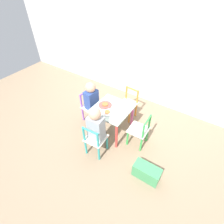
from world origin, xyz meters
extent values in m
plane|color=#8C755B|center=(0.00, 0.00, 0.00)|extent=(6.00, 6.00, 0.00)
cube|color=beige|center=(0.00, 1.09, 1.30)|extent=(6.00, 0.06, 2.60)
cube|color=silver|center=(0.00, 0.00, 0.46)|extent=(0.51, 0.51, 0.02)
cylinder|color=yellow|center=(-0.22, -0.22, 0.23)|extent=(0.04, 0.04, 0.45)
cylinder|color=#DB3D38|center=(0.22, -0.22, 0.23)|extent=(0.04, 0.04, 0.45)
cylinder|color=#387AD1|center=(-0.22, 0.22, 0.23)|extent=(0.04, 0.04, 0.45)
cylinder|color=#E5599E|center=(0.22, 0.22, 0.23)|extent=(0.04, 0.04, 0.45)
cube|color=silver|center=(-0.43, 0.05, 0.27)|extent=(0.29, 0.29, 0.02)
cylinder|color=#8E51BC|center=(-0.34, -0.07, 0.13)|extent=(0.03, 0.03, 0.27)
cylinder|color=#8E51BC|center=(-0.31, 0.14, 0.13)|extent=(0.03, 0.03, 0.27)
cylinder|color=#8E51BC|center=(-0.55, -0.05, 0.13)|extent=(0.03, 0.03, 0.27)
cylinder|color=#8E51BC|center=(-0.53, 0.16, 0.13)|extent=(0.03, 0.03, 0.27)
cylinder|color=#8E51BC|center=(-0.55, -0.05, 0.39)|extent=(0.03, 0.03, 0.25)
cylinder|color=#8E51BC|center=(-0.53, 0.16, 0.39)|extent=(0.03, 0.03, 0.25)
cylinder|color=#8E51BC|center=(-0.54, 0.06, 0.51)|extent=(0.05, 0.21, 0.02)
cube|color=silver|center=(0.03, -0.43, 0.27)|extent=(0.28, 0.28, 0.02)
cylinder|color=teal|center=(0.13, -0.32, 0.13)|extent=(0.03, 0.03, 0.27)
cylinder|color=teal|center=(-0.08, -0.33, 0.13)|extent=(0.03, 0.03, 0.27)
cylinder|color=teal|center=(0.14, -0.53, 0.13)|extent=(0.03, 0.03, 0.27)
cylinder|color=teal|center=(-0.07, -0.55, 0.13)|extent=(0.03, 0.03, 0.27)
cylinder|color=teal|center=(0.14, -0.53, 0.39)|extent=(0.03, 0.03, 0.25)
cylinder|color=teal|center=(-0.07, -0.55, 0.39)|extent=(0.03, 0.03, 0.25)
cylinder|color=teal|center=(0.04, -0.54, 0.51)|extent=(0.21, 0.04, 0.02)
cube|color=silver|center=(0.43, 0.01, 0.27)|extent=(0.27, 0.27, 0.02)
cylinder|color=green|center=(0.32, 0.12, 0.13)|extent=(0.03, 0.03, 0.27)
cylinder|color=green|center=(0.33, -0.10, 0.13)|extent=(0.03, 0.03, 0.27)
cylinder|color=green|center=(0.54, 0.12, 0.13)|extent=(0.03, 0.03, 0.27)
cylinder|color=green|center=(0.54, -0.09, 0.13)|extent=(0.03, 0.03, 0.27)
cylinder|color=green|center=(0.54, 0.12, 0.39)|extent=(0.03, 0.03, 0.25)
cylinder|color=green|center=(0.54, -0.09, 0.39)|extent=(0.03, 0.03, 0.25)
cylinder|color=green|center=(0.54, 0.02, 0.51)|extent=(0.03, 0.21, 0.02)
cube|color=silver|center=(0.03, 0.43, 0.27)|extent=(0.28, 0.28, 0.02)
cylinder|color=orange|center=(-0.09, 0.33, 0.13)|extent=(0.03, 0.03, 0.27)
cylinder|color=orange|center=(0.13, 0.32, 0.13)|extent=(0.03, 0.03, 0.27)
cylinder|color=orange|center=(-0.07, 0.54, 0.13)|extent=(0.03, 0.03, 0.27)
cylinder|color=orange|center=(0.14, 0.53, 0.13)|extent=(0.03, 0.03, 0.27)
cylinder|color=orange|center=(-0.07, 0.54, 0.39)|extent=(0.03, 0.03, 0.25)
cylinder|color=orange|center=(0.14, 0.53, 0.39)|extent=(0.03, 0.03, 0.25)
cylinder|color=orange|center=(0.03, 0.54, 0.51)|extent=(0.21, 0.04, 0.02)
cylinder|color=#38383D|center=(-0.32, -0.02, 0.14)|extent=(0.07, 0.07, 0.28)
cylinder|color=#38383D|center=(-0.31, 0.08, 0.14)|extent=(0.07, 0.07, 0.28)
cube|color=#2D478E|center=(-0.41, 0.04, 0.43)|extent=(0.16, 0.21, 0.31)
sphere|color=tan|center=(-0.41, 0.04, 0.65)|extent=(0.16, 0.16, 0.16)
cylinder|color=#7A6B5B|center=(0.07, -0.31, 0.14)|extent=(0.07, 0.07, 0.28)
cylinder|color=#7A6B5B|center=(-0.03, -0.32, 0.14)|extent=(0.07, 0.07, 0.28)
cube|color=#999EA8|center=(0.03, -0.41, 0.45)|extent=(0.21, 0.15, 0.34)
sphere|color=tan|center=(0.03, -0.41, 0.69)|extent=(0.16, 0.16, 0.16)
cylinder|color=#E54C47|center=(-0.12, 0.00, 0.48)|extent=(0.20, 0.20, 0.01)
cylinder|color=#CC6633|center=(-0.12, 0.00, 0.49)|extent=(0.09, 0.09, 0.02)
cylinder|color=white|center=(0.00, -0.12, 0.48)|extent=(0.16, 0.16, 0.01)
cylinder|color=#CC6633|center=(0.00, -0.12, 0.49)|extent=(0.07, 0.07, 0.02)
cube|color=#3D8E56|center=(0.78, -0.41, 0.10)|extent=(0.33, 0.16, 0.20)
camera|label=1|loc=(1.05, -1.58, 2.07)|focal=28.00mm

